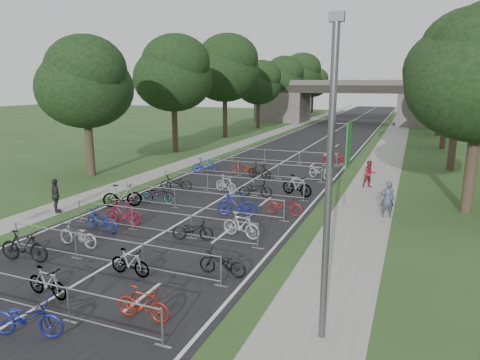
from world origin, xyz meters
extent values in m
plane|color=#2B4C20|center=(0.00, 0.00, 0.00)|extent=(200.00, 200.00, 0.00)
cube|color=black|center=(0.00, 50.00, 0.01)|extent=(11.00, 140.00, 0.01)
cube|color=gray|center=(8.00, 50.00, 0.01)|extent=(3.00, 140.00, 0.01)
cube|color=gray|center=(-7.50, 50.00, 0.01)|extent=(2.00, 140.00, 0.01)
cube|color=silver|center=(0.00, 50.00, 0.00)|extent=(0.12, 140.00, 0.00)
cube|color=#4A4642|center=(-11.50, 65.00, 2.50)|extent=(8.00, 8.00, 5.00)
cube|color=#4A4642|center=(11.50, 65.00, 2.50)|extent=(8.00, 8.00, 5.00)
cube|color=black|center=(0.00, 65.00, 5.60)|extent=(30.00, 8.00, 1.20)
cube|color=#4A4642|center=(0.00, 61.20, 6.60)|extent=(30.00, 0.40, 0.90)
cube|color=#4A4642|center=(0.00, 68.80, 6.60)|extent=(30.00, 0.40, 0.90)
cylinder|color=#4C4C51|center=(8.30, 2.00, 4.00)|extent=(0.18, 0.18, 8.00)
cube|color=#4C4C51|center=(8.30, 2.00, 8.10)|extent=(0.35, 0.18, 0.22)
cube|color=#1C6326|center=(8.72, 2.00, 5.20)|extent=(0.03, 0.65, 1.10)
cylinder|color=#33261C|center=(-11.50, 16.00, 2.10)|extent=(0.56, 0.56, 4.20)
ellipsoid|color=black|center=(-11.50, 16.00, 6.22)|extent=(6.72, 6.72, 5.51)
sphere|color=black|center=(-10.90, 15.50, 7.56)|extent=(5.38, 5.38, 5.38)
sphere|color=black|center=(-12.00, 16.50, 5.38)|extent=(4.37, 4.37, 4.37)
cylinder|color=#33261C|center=(13.00, 16.00, 2.24)|extent=(0.56, 0.56, 4.48)
sphere|color=black|center=(12.50, 16.50, 5.73)|extent=(4.66, 4.66, 4.66)
cylinder|color=#33261C|center=(-11.50, 28.00, 2.36)|extent=(0.56, 0.56, 4.72)
ellipsoid|color=black|center=(-11.50, 28.00, 6.99)|extent=(7.56, 7.56, 6.20)
sphere|color=black|center=(-10.90, 27.50, 8.50)|extent=(6.05, 6.05, 6.05)
sphere|color=black|center=(-12.00, 28.50, 6.05)|extent=(4.91, 4.91, 4.91)
cylinder|color=#33261C|center=(13.00, 28.00, 2.55)|extent=(0.56, 0.56, 5.11)
ellipsoid|color=black|center=(13.00, 28.00, 7.56)|extent=(8.18, 8.18, 6.70)
sphere|color=black|center=(13.60, 27.50, 9.20)|extent=(6.54, 6.54, 6.54)
sphere|color=black|center=(12.50, 28.50, 6.54)|extent=(5.31, 5.31, 5.31)
cylinder|color=#33261C|center=(-11.50, 40.00, 2.62)|extent=(0.56, 0.56, 5.25)
ellipsoid|color=black|center=(-11.50, 40.00, 7.77)|extent=(8.40, 8.40, 6.89)
sphere|color=black|center=(-10.90, 39.50, 9.45)|extent=(6.72, 6.72, 6.72)
sphere|color=black|center=(-12.00, 40.50, 6.72)|extent=(5.46, 5.46, 5.46)
cylinder|color=#33261C|center=(13.00, 40.00, 1.92)|extent=(0.56, 0.56, 3.85)
ellipsoid|color=black|center=(13.00, 40.00, 5.70)|extent=(6.16, 6.16, 5.05)
sphere|color=black|center=(13.60, 39.50, 6.93)|extent=(4.93, 4.93, 4.93)
sphere|color=black|center=(12.50, 40.50, 4.93)|extent=(4.00, 4.00, 4.00)
cylinder|color=#33261C|center=(-11.50, 52.00, 2.10)|extent=(0.56, 0.56, 4.20)
ellipsoid|color=black|center=(-11.50, 52.00, 6.22)|extent=(6.72, 6.72, 5.51)
sphere|color=black|center=(-10.90, 51.50, 7.56)|extent=(5.38, 5.38, 5.38)
sphere|color=black|center=(-12.00, 52.50, 5.38)|extent=(4.37, 4.37, 4.37)
cylinder|color=#33261C|center=(13.00, 52.00, 2.24)|extent=(0.56, 0.56, 4.48)
ellipsoid|color=black|center=(13.00, 52.00, 6.63)|extent=(7.17, 7.17, 5.88)
sphere|color=black|center=(13.60, 51.50, 8.06)|extent=(5.73, 5.73, 5.73)
sphere|color=black|center=(12.50, 52.50, 5.73)|extent=(4.66, 4.66, 4.66)
cylinder|color=#33261C|center=(-11.50, 64.00, 2.36)|extent=(0.56, 0.56, 4.72)
ellipsoid|color=black|center=(-11.50, 64.00, 6.99)|extent=(7.56, 7.56, 6.20)
sphere|color=black|center=(-10.90, 63.50, 8.50)|extent=(6.05, 6.05, 6.05)
sphere|color=black|center=(-12.00, 64.50, 6.05)|extent=(4.91, 4.91, 4.91)
cylinder|color=#33261C|center=(13.00, 64.00, 2.55)|extent=(0.56, 0.56, 5.11)
ellipsoid|color=black|center=(13.00, 64.00, 7.56)|extent=(8.18, 8.18, 6.70)
sphere|color=black|center=(13.60, 63.50, 9.20)|extent=(6.54, 6.54, 6.54)
sphere|color=black|center=(12.50, 64.50, 6.54)|extent=(5.31, 5.31, 5.31)
cylinder|color=#33261C|center=(-11.50, 76.00, 2.62)|extent=(0.56, 0.56, 5.25)
ellipsoid|color=black|center=(-11.50, 76.00, 7.77)|extent=(8.40, 8.40, 6.89)
sphere|color=black|center=(-10.90, 75.50, 9.45)|extent=(6.72, 6.72, 6.72)
sphere|color=black|center=(-12.00, 76.50, 6.72)|extent=(5.46, 5.46, 5.46)
cylinder|color=#33261C|center=(13.00, 76.00, 1.92)|extent=(0.56, 0.56, 3.85)
ellipsoid|color=black|center=(13.00, 76.00, 5.70)|extent=(6.16, 6.16, 5.05)
sphere|color=black|center=(13.60, 75.50, 6.93)|extent=(4.93, 4.93, 4.93)
sphere|color=black|center=(12.50, 76.50, 4.93)|extent=(4.00, 4.00, 4.00)
cylinder|color=#33261C|center=(-11.50, 88.00, 2.10)|extent=(0.56, 0.56, 4.20)
ellipsoid|color=black|center=(-11.50, 88.00, 6.22)|extent=(6.72, 6.72, 5.51)
sphere|color=black|center=(-10.90, 87.50, 7.56)|extent=(5.38, 5.38, 5.38)
sphere|color=black|center=(-12.00, 88.50, 5.38)|extent=(4.37, 4.37, 4.37)
cylinder|color=#33261C|center=(13.00, 88.00, 2.24)|extent=(0.56, 0.56, 4.48)
ellipsoid|color=black|center=(13.00, 88.00, 6.63)|extent=(7.17, 7.17, 5.88)
sphere|color=black|center=(13.60, 87.50, 8.06)|extent=(5.73, 5.73, 5.73)
sphere|color=black|center=(12.50, 88.50, 5.73)|extent=(4.66, 4.66, 4.66)
cylinder|color=#9D9FA4|center=(0.00, 0.00, 1.05)|extent=(9.20, 0.04, 0.04)
cylinder|color=#9D9FA4|center=(0.00, 0.00, 0.18)|extent=(9.20, 0.04, 0.04)
cylinder|color=#9D9FA4|center=(1.53, 0.00, 0.55)|extent=(0.05, 0.05, 1.10)
cube|color=#9D9FA4|center=(1.53, 0.00, 0.01)|extent=(0.50, 0.08, 0.03)
cylinder|color=#9D9FA4|center=(4.60, 0.00, 0.55)|extent=(0.05, 0.05, 1.10)
cube|color=#9D9FA4|center=(4.60, 0.00, 0.01)|extent=(0.50, 0.08, 0.03)
cylinder|color=#9D9FA4|center=(0.00, 3.60, 1.05)|extent=(9.20, 0.04, 0.04)
cylinder|color=#9D9FA4|center=(0.00, 3.60, 0.18)|extent=(9.20, 0.04, 0.04)
cylinder|color=#9D9FA4|center=(-4.60, 3.60, 0.55)|extent=(0.05, 0.05, 1.10)
cube|color=#9D9FA4|center=(-4.60, 3.60, 0.01)|extent=(0.50, 0.08, 0.03)
cylinder|color=#9D9FA4|center=(-1.53, 3.60, 0.55)|extent=(0.05, 0.05, 1.10)
cube|color=#9D9FA4|center=(-1.53, 3.60, 0.01)|extent=(0.50, 0.08, 0.03)
cylinder|color=#9D9FA4|center=(1.53, 3.60, 0.55)|extent=(0.05, 0.05, 1.10)
cube|color=#9D9FA4|center=(1.53, 3.60, 0.01)|extent=(0.50, 0.08, 0.03)
cylinder|color=#9D9FA4|center=(4.60, 3.60, 0.55)|extent=(0.05, 0.05, 1.10)
cube|color=#9D9FA4|center=(4.60, 3.60, 0.01)|extent=(0.50, 0.08, 0.03)
cylinder|color=#9D9FA4|center=(0.00, 7.20, 1.05)|extent=(9.20, 0.04, 0.04)
cylinder|color=#9D9FA4|center=(0.00, 7.20, 0.18)|extent=(9.20, 0.04, 0.04)
cylinder|color=#9D9FA4|center=(-4.60, 7.20, 0.55)|extent=(0.05, 0.05, 1.10)
cube|color=#9D9FA4|center=(-4.60, 7.20, 0.01)|extent=(0.50, 0.08, 0.03)
cylinder|color=#9D9FA4|center=(-1.53, 7.20, 0.55)|extent=(0.05, 0.05, 1.10)
cube|color=#9D9FA4|center=(-1.53, 7.20, 0.01)|extent=(0.50, 0.08, 0.03)
cylinder|color=#9D9FA4|center=(1.53, 7.20, 0.55)|extent=(0.05, 0.05, 1.10)
cube|color=#9D9FA4|center=(1.53, 7.20, 0.01)|extent=(0.50, 0.08, 0.03)
cylinder|color=#9D9FA4|center=(4.60, 7.20, 0.55)|extent=(0.05, 0.05, 1.10)
cube|color=#9D9FA4|center=(4.60, 7.20, 0.01)|extent=(0.50, 0.08, 0.03)
cylinder|color=#9D9FA4|center=(0.00, 11.00, 1.05)|extent=(9.20, 0.04, 0.04)
cylinder|color=#9D9FA4|center=(0.00, 11.00, 0.18)|extent=(9.20, 0.04, 0.04)
cylinder|color=#9D9FA4|center=(-4.60, 11.00, 0.55)|extent=(0.05, 0.05, 1.10)
cube|color=#9D9FA4|center=(-4.60, 11.00, 0.01)|extent=(0.50, 0.08, 0.03)
cylinder|color=#9D9FA4|center=(-1.53, 11.00, 0.55)|extent=(0.05, 0.05, 1.10)
cube|color=#9D9FA4|center=(-1.53, 11.00, 0.01)|extent=(0.50, 0.08, 0.03)
cylinder|color=#9D9FA4|center=(1.53, 11.00, 0.55)|extent=(0.05, 0.05, 1.10)
cube|color=#9D9FA4|center=(1.53, 11.00, 0.01)|extent=(0.50, 0.08, 0.03)
cylinder|color=#9D9FA4|center=(4.60, 11.00, 0.55)|extent=(0.05, 0.05, 1.10)
cube|color=#9D9FA4|center=(4.60, 11.00, 0.01)|extent=(0.50, 0.08, 0.03)
cylinder|color=#9D9FA4|center=(0.00, 15.00, 1.05)|extent=(9.20, 0.04, 0.04)
cylinder|color=#9D9FA4|center=(0.00, 15.00, 0.18)|extent=(9.20, 0.04, 0.04)
cylinder|color=#9D9FA4|center=(-4.60, 15.00, 0.55)|extent=(0.05, 0.05, 1.10)
cube|color=#9D9FA4|center=(-4.60, 15.00, 0.01)|extent=(0.50, 0.08, 0.03)
cylinder|color=#9D9FA4|center=(-1.53, 15.00, 0.55)|extent=(0.05, 0.05, 1.10)
cube|color=#9D9FA4|center=(-1.53, 15.00, 0.01)|extent=(0.50, 0.08, 0.03)
cylinder|color=#9D9FA4|center=(1.53, 15.00, 0.55)|extent=(0.05, 0.05, 1.10)
cube|color=#9D9FA4|center=(1.53, 15.00, 0.01)|extent=(0.50, 0.08, 0.03)
cylinder|color=#9D9FA4|center=(4.60, 15.00, 0.55)|extent=(0.05, 0.05, 1.10)
cube|color=#9D9FA4|center=(4.60, 15.00, 0.01)|extent=(0.50, 0.08, 0.03)
cylinder|color=#9D9FA4|center=(0.00, 20.00, 1.05)|extent=(9.20, 0.04, 0.04)
cylinder|color=#9D9FA4|center=(0.00, 20.00, 0.18)|extent=(9.20, 0.04, 0.04)
cylinder|color=#9D9FA4|center=(-4.60, 20.00, 0.55)|extent=(0.05, 0.05, 1.10)
cube|color=#9D9FA4|center=(-4.60, 20.00, 0.01)|extent=(0.50, 0.08, 0.03)
cylinder|color=#9D9FA4|center=(-1.53, 20.00, 0.55)|extent=(0.05, 0.05, 1.10)
cube|color=#9D9FA4|center=(-1.53, 20.00, 0.01)|extent=(0.50, 0.08, 0.03)
cylinder|color=#9D9FA4|center=(1.53, 20.00, 0.55)|extent=(0.05, 0.05, 1.10)
cube|color=#9D9FA4|center=(1.53, 20.00, 0.01)|extent=(0.50, 0.08, 0.03)
cylinder|color=#9D9FA4|center=(4.60, 20.00, 0.55)|extent=(0.05, 0.05, 1.10)
cube|color=#9D9FA4|center=(4.60, 20.00, 0.01)|extent=(0.50, 0.08, 0.03)
cylinder|color=#9D9FA4|center=(0.00, 26.00, 1.05)|extent=(9.20, 0.04, 0.04)
cylinder|color=#9D9FA4|center=(0.00, 26.00, 0.18)|extent=(9.20, 0.04, 0.04)
cylinder|color=#9D9FA4|center=(-4.60, 26.00, 0.55)|extent=(0.05, 0.05, 1.10)
cube|color=#9D9FA4|center=(-4.60, 26.00, 0.01)|extent=(0.50, 0.08, 0.03)
cylinder|color=#9D9FA4|center=(-1.53, 26.00, 0.55)|extent=(0.05, 0.05, 1.10)
cube|color=#9D9FA4|center=(-1.53, 26.00, 0.01)|extent=(0.50, 0.08, 0.03)
cylinder|color=#9D9FA4|center=(1.53, 26.00, 0.55)|extent=(0.05, 0.05, 1.10)
cube|color=#9D9FA4|center=(1.53, 26.00, 0.01)|extent=(0.50, 0.08, 0.03)
cylinder|color=#9D9FA4|center=(4.60, 26.00, 0.55)|extent=(0.05, 0.05, 1.10)
cube|color=#9D9FA4|center=(4.60, 26.00, 0.01)|extent=(0.50, 0.08, 0.03)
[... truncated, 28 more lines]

